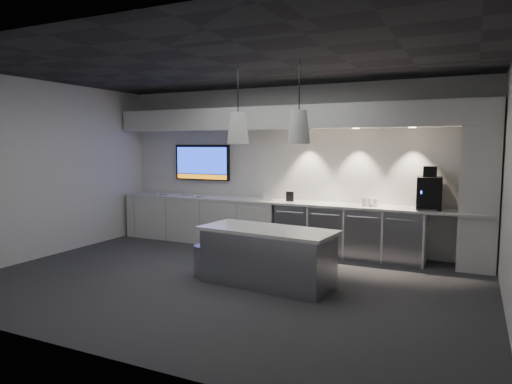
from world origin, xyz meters
The scene contains 27 objects.
floor centered at (0.00, 0.00, 0.00)m, with size 7.00×7.00×0.00m, color #313133.
ceiling centered at (0.00, 0.00, 3.00)m, with size 7.00×7.00×0.00m, color black.
wall_back centered at (0.00, 2.50, 1.50)m, with size 7.00×7.00×0.00m, color silver.
wall_front centered at (0.00, -2.50, 1.50)m, with size 7.00×7.00×0.00m, color silver.
wall_left centered at (-3.50, 0.00, 1.50)m, with size 7.00×7.00×0.00m, color silver.
back_counter centered at (0.00, 2.17, 0.88)m, with size 6.80×0.65×0.04m, color silver.
left_base_cabinets centered at (-1.75, 2.17, 0.43)m, with size 3.30×0.63×0.86m, color silver.
fridge_unit_a centered at (0.25, 2.17, 0.42)m, with size 0.60×0.61×0.85m, color gray.
fridge_unit_b centered at (0.88, 2.17, 0.42)m, with size 0.60×0.61×0.85m, color gray.
fridge_unit_c centered at (1.51, 2.17, 0.42)m, with size 0.60×0.61×0.85m, color gray.
fridge_unit_d centered at (2.14, 2.17, 0.42)m, with size 0.60×0.61×0.85m, color gray.
backsplash centered at (1.20, 2.48, 1.55)m, with size 4.60×0.03×1.30m, color silver.
soffit centered at (0.00, 2.20, 2.40)m, with size 6.90×0.60×0.40m, color silver.
column centered at (3.20, 2.20, 1.30)m, with size 0.55×0.55×2.60m, color silver.
wall_tv centered at (-1.90, 2.45, 1.56)m, with size 1.25×0.07×0.72m.
island centered at (0.60, 0.11, 0.40)m, with size 1.93×0.97×0.79m.
bin centered at (-0.41, 0.12, 0.23)m, with size 0.32×0.32×0.45m, color gray.
coffee_machine centered at (2.49, 2.20, 1.18)m, with size 0.41×0.57×0.68m.
sign_black centered at (0.13, 2.16, 0.99)m, with size 0.14×0.02×0.18m, color black.
sign_white centered at (-0.26, 2.09, 0.97)m, with size 0.18×0.02×0.14m, color silver.
cup_cluster centered at (1.57, 2.17, 0.97)m, with size 0.26×0.16×0.14m, color white, non-canonical shape.
tray_a centered at (-2.85, 2.09, 0.91)m, with size 0.16×0.16×0.03m, color #989898.
tray_b centered at (-2.57, 2.10, 0.91)m, with size 0.16×0.16×0.03m, color #989898.
tray_c centered at (-2.07, 2.17, 0.91)m, with size 0.16×0.16×0.03m, color #989898.
tray_d centered at (-1.68, 2.08, 0.91)m, with size 0.16×0.16×0.03m, color #989898.
pendant_left centered at (0.16, 0.11, 2.15)m, with size 0.30×0.30×1.13m.
pendant_right centered at (1.05, 0.11, 2.15)m, with size 0.30×0.30×1.13m.
Camera 1 is at (3.09, -5.49, 1.93)m, focal length 32.00 mm.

